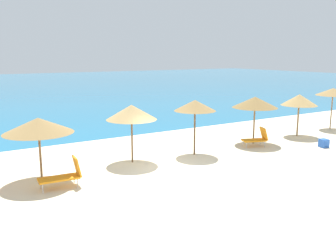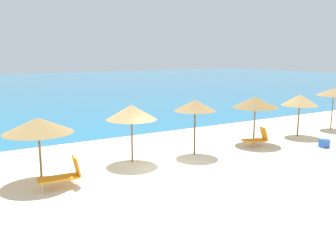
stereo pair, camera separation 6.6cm
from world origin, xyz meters
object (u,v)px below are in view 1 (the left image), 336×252
at_px(beach_umbrella_3, 131,112).
at_px(beach_umbrella_4, 195,106).
at_px(beach_umbrella_6, 299,100).
at_px(beach_umbrella_5, 255,102).
at_px(beach_umbrella_7, 333,92).
at_px(cooler_box, 324,143).
at_px(lounge_chair_0, 64,175).
at_px(lounge_chair_1, 257,138).
at_px(beach_umbrella_2, 38,125).

height_order(beach_umbrella_3, beach_umbrella_4, beach_umbrella_4).
distance_m(beach_umbrella_3, beach_umbrella_6, 10.91).
bearing_deg(beach_umbrella_5, beach_umbrella_3, 178.24).
xyz_separation_m(beach_umbrella_7, cooler_box, (-4.66, -2.89, -2.23)).
xyz_separation_m(beach_umbrella_3, beach_umbrella_5, (7.30, -0.22, -0.02)).
height_order(beach_umbrella_4, lounge_chair_0, beach_umbrella_4).
height_order(beach_umbrella_5, cooler_box, beach_umbrella_5).
bearing_deg(lounge_chair_1, beach_umbrella_2, 107.68).
bearing_deg(beach_umbrella_6, beach_umbrella_3, 178.87).
relative_size(lounge_chair_1, cooler_box, 3.26).
distance_m(beach_umbrella_6, lounge_chair_0, 14.65).
bearing_deg(lounge_chair_0, beach_umbrella_5, -78.44).
height_order(lounge_chair_0, cooler_box, lounge_chair_0).
bearing_deg(beach_umbrella_7, beach_umbrella_3, -179.69).
bearing_deg(beach_umbrella_4, cooler_box, -19.81).
bearing_deg(lounge_chair_1, cooler_box, -105.37).
distance_m(lounge_chair_0, lounge_chair_1, 10.59).
distance_m(beach_umbrella_5, lounge_chair_1, 1.96).
bearing_deg(beach_umbrella_2, beach_umbrella_6, 0.89).
bearing_deg(beach_umbrella_7, cooler_box, -148.18).
xyz_separation_m(beach_umbrella_2, cooler_box, (13.98, -2.36, -1.98)).
distance_m(beach_umbrella_5, cooler_box, 4.18).
distance_m(beach_umbrella_2, beach_umbrella_6, 15.04).
distance_m(beach_umbrella_2, lounge_chair_1, 11.25).
xyz_separation_m(beach_umbrella_2, lounge_chair_1, (11.11, -0.36, -1.75)).
height_order(beach_umbrella_2, lounge_chair_1, beach_umbrella_2).
relative_size(beach_umbrella_3, beach_umbrella_6, 1.05).
xyz_separation_m(beach_umbrella_5, cooler_box, (2.55, -2.59, -2.06)).
xyz_separation_m(beach_umbrella_2, beach_umbrella_6, (15.04, 0.23, -0.02)).
distance_m(beach_umbrella_6, lounge_chair_1, 4.33).
bearing_deg(beach_umbrella_6, cooler_box, -112.03).
distance_m(lounge_chair_0, cooler_box, 13.49).
relative_size(beach_umbrella_5, lounge_chair_1, 1.81).
bearing_deg(beach_umbrella_2, beach_umbrella_3, 6.21).
relative_size(beach_umbrella_3, beach_umbrella_4, 0.98).
bearing_deg(beach_umbrella_2, lounge_chair_0, -64.49).
height_order(beach_umbrella_7, lounge_chair_0, beach_umbrella_7).
bearing_deg(beach_umbrella_6, beach_umbrella_7, 4.64).
xyz_separation_m(beach_umbrella_6, lounge_chair_1, (-3.93, -0.59, -1.74)).
bearing_deg(cooler_box, beach_umbrella_6, 67.97).
bearing_deg(lounge_chair_0, beach_umbrella_3, -61.46).
height_order(beach_umbrella_3, cooler_box, beach_umbrella_3).
bearing_deg(beach_umbrella_5, beach_umbrella_6, 0.15).
distance_m(beach_umbrella_2, beach_umbrella_5, 11.43).
height_order(beach_umbrella_3, beach_umbrella_6, beach_umbrella_3).
bearing_deg(beach_umbrella_3, cooler_box, -15.93).
height_order(beach_umbrella_4, lounge_chair_1, beach_umbrella_4).
bearing_deg(beach_umbrella_4, beach_umbrella_2, -179.67).
xyz_separation_m(beach_umbrella_3, lounge_chair_0, (-3.57, -1.61, -1.82)).
xyz_separation_m(beach_umbrella_3, beach_umbrella_7, (14.52, 0.08, 0.14)).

